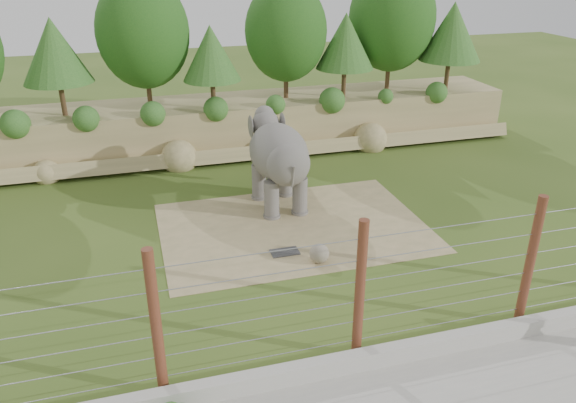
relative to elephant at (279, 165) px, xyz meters
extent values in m
plane|color=#3B571C|center=(-0.49, -5.05, -1.81)|extent=(90.00, 90.00, 0.00)
cube|color=#8D8153|center=(-0.49, 7.95, -0.56)|extent=(30.00, 4.00, 2.50)
cube|color=#8D8153|center=(-0.49, 5.65, -1.46)|extent=(30.00, 1.37, 1.07)
cylinder|color=#3F2B19|center=(-8.49, 7.45, 1.48)|extent=(0.24, 0.24, 1.58)
sphere|color=#184917|center=(-8.49, 7.45, 3.61)|extent=(3.60, 3.60, 3.60)
cylinder|color=#3F2B19|center=(-4.49, 7.95, 1.65)|extent=(0.24, 0.24, 1.92)
sphere|color=#184917|center=(-4.49, 7.95, 4.26)|extent=(4.40, 4.40, 4.40)
cylinder|color=#3F2B19|center=(-1.49, 6.75, 1.39)|extent=(0.24, 0.24, 1.40)
sphere|color=#184917|center=(-1.49, 6.75, 3.29)|extent=(3.20, 3.20, 3.20)
cylinder|color=#3F2B19|center=(2.51, 7.75, 1.60)|extent=(0.24, 0.24, 1.82)
sphere|color=#184917|center=(2.51, 7.75, 4.07)|extent=(4.16, 4.16, 4.16)
cylinder|color=#3F2B19|center=(5.51, 7.15, 1.44)|extent=(0.24, 0.24, 1.50)
sphere|color=#184917|center=(5.51, 7.15, 3.48)|extent=(3.44, 3.44, 3.44)
cylinder|color=#3F2B19|center=(8.51, 8.15, 1.70)|extent=(0.24, 0.24, 2.03)
sphere|color=#184917|center=(8.51, 8.15, 4.46)|extent=(4.64, 4.64, 4.64)
cylinder|color=#3F2B19|center=(11.51, 6.95, 1.51)|extent=(0.24, 0.24, 1.64)
sphere|color=#184917|center=(11.51, 6.95, 3.74)|extent=(3.76, 3.76, 3.76)
cube|color=#938658|center=(0.01, -2.05, -1.80)|extent=(10.00, 7.00, 0.02)
cube|color=#262628|center=(-0.83, -3.84, -1.78)|extent=(1.00, 0.60, 0.03)
sphere|color=gray|center=(0.11, -4.80, -1.45)|extent=(0.68, 0.68, 0.68)
cube|color=beige|center=(-0.49, -10.05, -1.56)|extent=(26.00, 0.35, 0.50)
cylinder|color=#542D1B|center=(-5.49, -9.55, 0.19)|extent=(0.26, 0.26, 4.00)
cylinder|color=#542D1B|center=(-0.49, -9.55, 0.19)|extent=(0.26, 0.26, 4.00)
cylinder|color=#542D1B|center=(4.51, -9.55, 0.19)|extent=(0.26, 0.26, 4.00)
cylinder|color=#98999E|center=(-0.49, -9.55, -1.31)|extent=(20.00, 0.02, 0.02)
cylinder|color=#98999E|center=(-0.49, -9.55, -0.71)|extent=(20.00, 0.02, 0.02)
cylinder|color=#98999E|center=(-0.49, -9.55, -0.11)|extent=(20.00, 0.02, 0.02)
cylinder|color=#98999E|center=(-0.49, -9.55, 0.49)|extent=(20.00, 0.02, 0.02)
cylinder|color=#98999E|center=(-0.49, -9.55, 1.09)|extent=(20.00, 0.02, 0.02)
cylinder|color=#98999E|center=(-0.49, -9.55, 1.69)|extent=(20.00, 0.02, 0.02)
camera|label=1|loc=(-5.48, -20.39, 8.10)|focal=35.00mm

